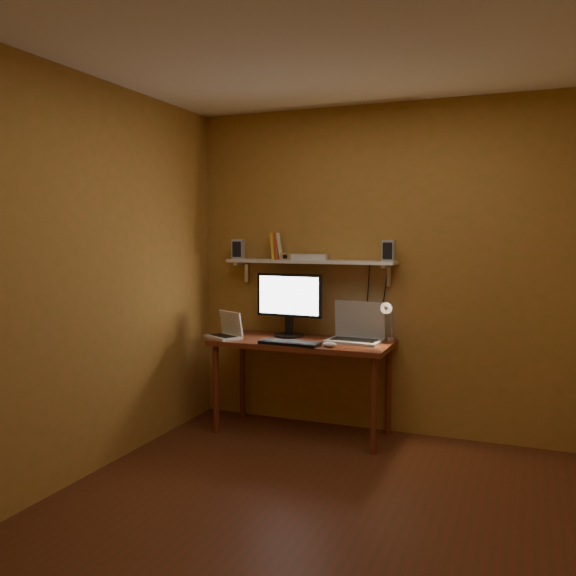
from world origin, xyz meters
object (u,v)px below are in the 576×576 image
at_px(laptop, 357,331).
at_px(speaker_left, 238,249).
at_px(monitor, 289,301).
at_px(wall_shelf, 311,262).
at_px(mouse, 330,344).
at_px(speaker_right, 389,251).
at_px(keyboard, 290,343).
at_px(desk, 302,351).
at_px(desk_lamp, 389,316).
at_px(netbook, 227,331).
at_px(shelf_camera, 286,256).
at_px(router, 310,257).

bearing_deg(laptop, speaker_left, -179.62).
bearing_deg(monitor, wall_shelf, 27.32).
bearing_deg(wall_shelf, laptop, -9.64).
xyz_separation_m(mouse, speaker_right, (0.35, 0.38, 0.69)).
relative_size(laptop, mouse, 4.01).
distance_m(wall_shelf, speaker_left, 0.65).
bearing_deg(keyboard, desk, 88.18).
bearing_deg(keyboard, mouse, 7.18).
relative_size(monitor, keyboard, 1.22).
distance_m(mouse, desk_lamp, 0.52).
relative_size(speaker_left, speaker_right, 1.02).
distance_m(wall_shelf, monitor, 0.36).
relative_size(desk, keyboard, 3.00).
distance_m(wall_shelf, laptop, 0.67).
bearing_deg(netbook, shelf_camera, 57.66).
distance_m(desk_lamp, speaker_right, 0.50).
relative_size(desk_lamp, speaker_left, 2.26).
bearing_deg(netbook, router, 55.45).
distance_m(speaker_left, speaker_right, 1.28).
bearing_deg(laptop, monitor, -176.91).
distance_m(shelf_camera, router, 0.19).
relative_size(keyboard, desk_lamp, 1.25).
relative_size(wall_shelf, mouse, 13.24).
xyz_separation_m(monitor, desk_lamp, (0.82, 0.00, -0.08)).
bearing_deg(wall_shelf, keyboard, -92.95).
bearing_deg(speaker_left, desk_lamp, -12.57).
distance_m(mouse, router, 0.80).
bearing_deg(monitor, laptop, 3.78).
height_order(wall_shelf, shelf_camera, shelf_camera).
distance_m(mouse, speaker_right, 0.86).
relative_size(mouse, router, 0.37).
relative_size(speaker_left, router, 0.59).
bearing_deg(netbook, speaker_left, 125.01).
bearing_deg(desk_lamp, monitor, -179.93).
distance_m(keyboard, desk_lamp, 0.79).
relative_size(wall_shelf, speaker_right, 8.60).
bearing_deg(shelf_camera, wall_shelf, 21.09).
xyz_separation_m(laptop, mouse, (-0.12, -0.32, -0.06)).
xyz_separation_m(monitor, keyboard, (0.14, -0.34, -0.28)).
bearing_deg(wall_shelf, router, -174.59).
distance_m(desk, wall_shelf, 0.72).
bearing_deg(monitor, speaker_left, 177.89).
bearing_deg(monitor, shelf_camera, -171.14).
bearing_deg(router, laptop, -9.37).
height_order(laptop, speaker_right, speaker_right).
height_order(desk, keyboard, keyboard).
xyz_separation_m(wall_shelf, shelf_camera, (-0.18, -0.07, 0.04)).
height_order(netbook, speaker_right, speaker_right).
bearing_deg(speaker_right, desk, -164.19).
height_order(desk_lamp, router, router).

